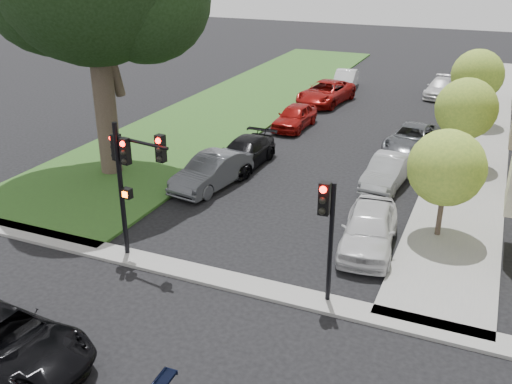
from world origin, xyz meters
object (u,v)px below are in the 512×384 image
at_px(car_parked_6, 244,153).
at_px(car_parked_8, 326,93).
at_px(small_tree_c, 477,75).
at_px(traffic_signal_main, 129,168).
at_px(car_parked_0, 369,229).
at_px(car_parked_4, 441,88).
at_px(car_parked_5, 212,171).
at_px(car_parked_7, 295,117).
at_px(traffic_signal_secondary, 327,221).
at_px(small_tree_b, 466,109).
at_px(small_tree_a, 447,168).
at_px(car_parked_1, 388,171).
at_px(car_parked_9, 346,80).
at_px(car_parked_2, 413,138).

height_order(car_parked_6, car_parked_8, car_parked_8).
xyz_separation_m(small_tree_c, car_parked_6, (-9.87, -12.13, -2.38)).
bearing_deg(car_parked_6, car_parked_8, 90.46).
relative_size(traffic_signal_main, car_parked_0, 1.06).
height_order(car_parked_4, car_parked_5, car_parked_5).
bearing_deg(car_parked_7, car_parked_8, 91.82).
height_order(traffic_signal_secondary, car_parked_6, traffic_signal_secondary).
height_order(small_tree_b, car_parked_4, small_tree_b).
bearing_deg(small_tree_c, car_parked_5, -123.73).
bearing_deg(small_tree_a, car_parked_1, 122.73).
height_order(small_tree_a, traffic_signal_secondary, small_tree_a).
height_order(car_parked_6, car_parked_9, car_parked_9).
distance_m(small_tree_a, car_parked_6, 10.86).
xyz_separation_m(small_tree_c, traffic_signal_main, (-9.61, -21.93, 0.33)).
bearing_deg(car_parked_0, car_parked_9, 100.48).
height_order(small_tree_c, car_parked_0, small_tree_c).
distance_m(small_tree_c, traffic_signal_main, 23.95).
relative_size(car_parked_1, car_parked_5, 0.91).
bearing_deg(car_parked_4, traffic_signal_secondary, -85.89).
distance_m(small_tree_b, car_parked_8, 13.67).
bearing_deg(small_tree_b, car_parked_9, 124.23).
xyz_separation_m(traffic_signal_secondary, car_parked_5, (-7.39, 6.82, -2.04)).
bearing_deg(car_parked_8, car_parked_6, -83.10).
bearing_deg(car_parked_7, car_parked_1, -42.66).
relative_size(car_parked_5, car_parked_7, 1.09).
distance_m(small_tree_c, car_parked_7, 11.19).
xyz_separation_m(small_tree_c, traffic_signal_secondary, (-2.72, -21.97, -0.27)).
height_order(small_tree_a, car_parked_1, small_tree_a).
bearing_deg(car_parked_1, car_parked_7, 140.79).
bearing_deg(small_tree_a, car_parked_8, 119.02).
relative_size(small_tree_b, car_parked_6, 0.93).
xyz_separation_m(traffic_signal_secondary, car_parked_8, (-7.03, 23.41, -2.02)).
height_order(car_parked_0, car_parked_1, car_parked_0).
xyz_separation_m(traffic_signal_main, car_parked_9, (-0.02, 28.19, -2.68)).
relative_size(small_tree_a, small_tree_c, 0.92).
bearing_deg(car_parked_8, small_tree_a, -53.58).
bearing_deg(small_tree_c, car_parked_2, -111.94).
xyz_separation_m(small_tree_b, car_parked_4, (-2.61, 14.60, -2.31)).
bearing_deg(traffic_signal_secondary, car_parked_1, 90.41).
distance_m(traffic_signal_secondary, car_parked_6, 12.34).
bearing_deg(car_parked_1, traffic_signal_secondary, -84.38).
relative_size(car_parked_6, car_parked_8, 0.85).
distance_m(car_parked_0, car_parked_4, 24.75).
xyz_separation_m(car_parked_6, car_parked_8, (0.12, 13.57, 0.09)).
bearing_deg(car_parked_9, small_tree_b, -62.60).
xyz_separation_m(car_parked_0, car_parked_6, (-7.64, 5.91, -0.10)).
height_order(small_tree_b, car_parked_5, small_tree_b).
distance_m(car_parked_7, car_parked_9, 11.24).
relative_size(car_parked_0, car_parked_8, 0.83).
bearing_deg(car_parked_6, car_parked_4, 69.88).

